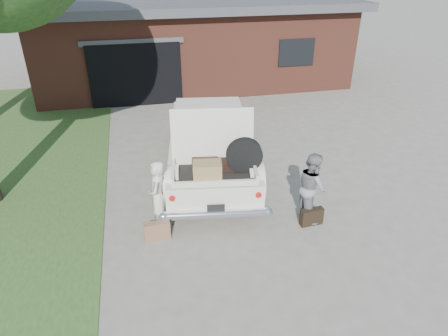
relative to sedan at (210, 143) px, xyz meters
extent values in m
plane|color=gray|center=(-0.10, -2.54, -0.77)|extent=(90.00, 90.00, 0.00)
cube|color=brown|center=(0.90, 8.96, 0.73)|extent=(12.00, 7.00, 3.00)
cube|color=#4C4C51|center=(0.90, 8.96, 2.38)|extent=(12.80, 7.80, 0.30)
cube|color=black|center=(-1.60, 5.51, 0.33)|extent=(3.20, 0.30, 2.20)
cube|color=#4C4C51|center=(-1.60, 5.44, 1.48)|extent=(3.50, 0.12, 0.18)
cube|color=black|center=(4.40, 5.44, 0.83)|extent=(1.40, 0.08, 1.00)
cylinder|color=#38281E|center=(5.52, 13.27, 1.77)|extent=(0.44, 0.44, 5.08)
cube|color=beige|center=(0.00, 0.04, -0.13)|extent=(2.69, 5.32, 0.66)
cube|color=beige|center=(0.05, 0.35, 0.45)|extent=(1.97, 2.27, 0.53)
cube|color=black|center=(0.20, 1.30, 0.43)|extent=(1.57, 0.32, 0.45)
cube|color=black|center=(-0.10, -0.61, 0.43)|extent=(1.57, 0.32, 0.45)
cylinder|color=black|center=(-1.15, -1.53, -0.43)|extent=(0.32, 0.70, 0.67)
cylinder|color=black|center=(0.62, -1.80, -0.43)|extent=(0.32, 0.70, 0.67)
cylinder|color=black|center=(-0.62, 1.89, -0.43)|extent=(0.32, 0.70, 0.67)
cylinder|color=black|center=(1.15, 1.62, -0.43)|extent=(0.32, 0.70, 0.67)
cylinder|color=silver|center=(-0.39, -2.52, -0.36)|extent=(2.09, 0.50, 0.18)
cylinder|color=#A5140F|center=(-1.21, -2.32, 0.02)|extent=(0.14, 0.12, 0.12)
cylinder|color=#A5140F|center=(0.44, -2.58, 0.02)|extent=(0.14, 0.12, 0.12)
cube|color=black|center=(-0.40, -2.54, -0.21)|extent=(0.34, 0.07, 0.17)
cube|color=black|center=(-0.29, -1.87, 0.22)|extent=(1.73, 1.35, 0.04)
cube|color=beige|center=(-1.10, -1.74, 0.32)|extent=(0.23, 1.11, 0.18)
cube|color=beige|center=(0.51, -1.99, 0.32)|extent=(0.23, 1.11, 0.18)
cube|color=beige|center=(-0.38, -2.42, 0.28)|extent=(1.62, 0.31, 0.12)
cube|color=beige|center=(-0.22, -1.42, 0.81)|extent=(1.73, 0.51, 1.16)
cube|color=#3F261B|center=(-0.44, -1.69, 0.33)|extent=(0.60, 0.43, 0.18)
cube|color=#9C804F|center=(-0.48, -2.18, 0.43)|extent=(0.60, 0.44, 0.38)
cube|color=black|center=(-0.12, -1.77, 0.32)|extent=(0.58, 0.43, 0.17)
cylinder|color=black|center=(0.30, -2.01, 0.60)|extent=(0.75, 0.27, 0.73)
imported|color=silver|center=(-1.47, -2.12, -0.03)|extent=(0.46, 0.60, 1.47)
imported|color=gray|center=(1.61, -2.48, -0.03)|extent=(0.58, 0.73, 1.48)
cube|color=#8B6047|center=(-1.55, -2.50, -0.58)|extent=(0.50, 0.18, 0.38)
cube|color=black|center=(1.56, -2.73, -0.59)|extent=(0.48, 0.19, 0.37)
camera|label=1|loc=(-1.68, -8.83, 4.17)|focal=32.00mm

